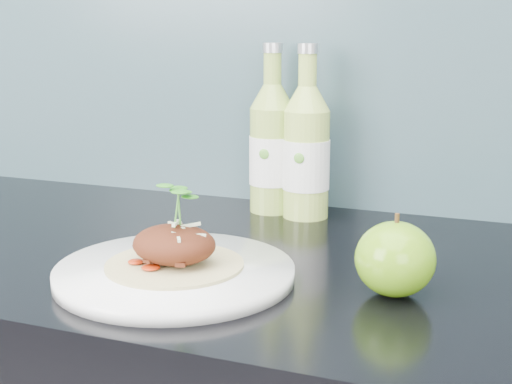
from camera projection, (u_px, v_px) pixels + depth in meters
dinner_plate at (175, 273)px, 0.84m from camera, size 0.36×0.36×0.02m
pork_taco at (174, 243)px, 0.84m from camera, size 0.16×0.16×0.10m
green_apple at (395, 259)px, 0.79m from camera, size 0.12×0.12×0.09m
cider_bottle_left at (272, 149)px, 1.14m from camera, size 0.08×0.08×0.27m
cider_bottle_right at (306, 153)px, 1.10m from camera, size 0.08×0.08×0.27m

